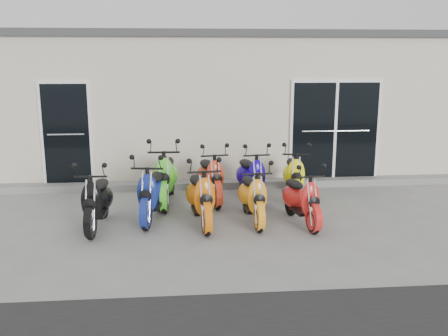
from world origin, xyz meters
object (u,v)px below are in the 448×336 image
at_px(scooter_back_green, 166,170).
at_px(scooter_front_orange_a, 201,189).
at_px(scooter_front_black, 97,193).
at_px(scooter_front_blue, 152,185).
at_px(scooter_back_red, 210,171).
at_px(scooter_front_orange_b, 253,190).
at_px(scooter_front_red, 302,192).
at_px(scooter_back_blue, 251,170).
at_px(scooter_back_yellow, 294,169).

bearing_deg(scooter_back_green, scooter_front_orange_a, -62.70).
relative_size(scooter_front_black, scooter_front_blue, 0.96).
distance_m(scooter_back_green, scooter_back_red, 0.87).
relative_size(scooter_front_black, scooter_back_green, 0.88).
bearing_deg(scooter_front_orange_b, scooter_back_green, 136.96).
bearing_deg(scooter_front_blue, scooter_back_green, 86.63).
relative_size(scooter_back_green, scooter_back_red, 1.10).
relative_size(scooter_front_blue, scooter_front_red, 1.11).
bearing_deg(scooter_back_blue, scooter_front_black, -160.68).
relative_size(scooter_back_blue, scooter_back_yellow, 0.99).
xyz_separation_m(scooter_front_blue, scooter_back_green, (0.21, 0.97, 0.06)).
relative_size(scooter_front_black, scooter_front_orange_b, 1.03).
xyz_separation_m(scooter_front_blue, scooter_back_blue, (1.87, 1.06, -0.01)).
bearing_deg(scooter_front_black, scooter_front_red, 0.88).
xyz_separation_m(scooter_back_green, scooter_back_red, (0.86, 0.09, -0.06)).
xyz_separation_m(scooter_front_red, scooter_back_yellow, (0.21, 1.51, 0.05)).
height_order(scooter_front_red, scooter_back_blue, scooter_back_blue).
distance_m(scooter_front_black, scooter_front_orange_b, 2.60).
xyz_separation_m(scooter_back_red, scooter_back_blue, (0.80, 0.01, -0.01)).
height_order(scooter_back_blue, scooter_back_yellow, scooter_back_yellow).
xyz_separation_m(scooter_back_green, scooter_back_blue, (1.67, 0.10, -0.07)).
distance_m(scooter_front_black, scooter_back_green, 1.72).
bearing_deg(scooter_front_red, scooter_front_orange_b, 159.05).
height_order(scooter_front_orange_a, scooter_front_orange_b, scooter_front_orange_a).
distance_m(scooter_front_black, scooter_front_orange_a, 1.71).
relative_size(scooter_front_blue, scooter_front_orange_b, 1.07).
xyz_separation_m(scooter_front_blue, scooter_front_orange_a, (0.82, -0.33, 0.00)).
bearing_deg(scooter_front_blue, scooter_back_yellow, 29.76).
distance_m(scooter_front_blue, scooter_front_orange_b, 1.73).
bearing_deg(scooter_front_orange_a, scooter_front_black, 174.17).
bearing_deg(scooter_front_blue, scooter_front_black, -150.18).
relative_size(scooter_front_orange_a, scooter_back_green, 0.92).
xyz_separation_m(scooter_front_red, scooter_back_red, (-1.45, 1.51, 0.05)).
xyz_separation_m(scooter_front_black, scooter_back_blue, (2.77, 1.41, 0.01)).
distance_m(scooter_front_black, scooter_front_red, 3.41).
bearing_deg(scooter_front_orange_b, scooter_front_red, -15.41).
xyz_separation_m(scooter_front_black, scooter_back_yellow, (3.63, 1.41, 0.01)).
bearing_deg(scooter_back_blue, scooter_front_red, -74.70).
height_order(scooter_back_green, scooter_back_yellow, scooter_back_green).
height_order(scooter_front_blue, scooter_back_red, scooter_front_blue).
bearing_deg(scooter_front_orange_a, scooter_front_orange_b, -3.28).
bearing_deg(scooter_back_green, scooter_front_orange_b, -37.77).
bearing_deg(scooter_back_green, scooter_back_red, 7.69).
distance_m(scooter_front_orange_b, scooter_back_red, 1.48).
bearing_deg(scooter_front_black, scooter_back_yellow, 23.85).
distance_m(scooter_front_orange_b, scooter_back_blue, 1.35).
bearing_deg(scooter_front_red, scooter_back_green, 139.55).
bearing_deg(scooter_front_red, scooter_back_yellow, 73.04).
xyz_separation_m(scooter_front_orange_a, scooter_front_orange_b, (0.89, 0.05, -0.04)).
relative_size(scooter_front_orange_a, scooter_back_blue, 1.02).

